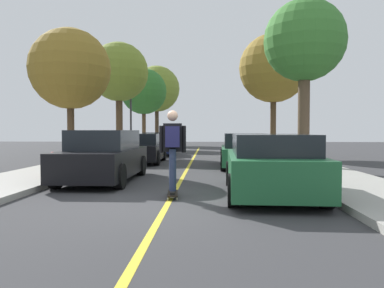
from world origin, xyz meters
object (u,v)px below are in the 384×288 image
fire_hydrant (53,164)px  street_tree_right_nearest (305,42)px  parked_car_right_near (244,151)px  streetlamp (131,101)px  skateboard (173,193)px  street_tree_right_near (274,68)px  street_tree_left_near (119,73)px  street_tree_left_farthest (157,89)px  street_tree_left_far (144,92)px  skateboarder (173,146)px  parked_car_left_far (158,144)px  street_tree_left_nearest (70,69)px  parked_car_left_nearest (104,157)px  parked_car_left_near (142,148)px  parked_car_right_nearest (270,165)px

fire_hydrant → street_tree_right_nearest: bearing=23.8°
parked_car_right_near → streetlamp: bearing=128.0°
skateboard → street_tree_right_near: bearing=71.1°
street_tree_left_near → fire_hydrant: size_ratio=9.09×
street_tree_left_near → parked_car_right_near: bearing=-45.2°
streetlamp → street_tree_left_farthest: bearing=91.6°
street_tree_left_far → skateboarder: 22.05m
streetlamp → parked_car_right_near: bearing=-52.0°
street_tree_left_farthest → skateboarder: street_tree_left_farthest is taller
parked_car_left_far → skateboard: parked_car_left_far is taller
street_tree_left_nearest → street_tree_right_nearest: (8.70, 0.37, 0.99)m
street_tree_left_farthest → fire_hydrant: (0.66, -26.16, -5.07)m
parked_car_left_nearest → street_tree_left_farthest: 26.67m
parked_car_left_near → street_tree_left_near: street_tree_left_near is taller
parked_car_left_nearest → street_tree_left_near: (-2.16, 10.68, 4.07)m
parked_car_left_far → street_tree_left_nearest: bearing=-104.5°
skateboard → skateboarder: skateboarder is taller
street_tree_left_nearest → street_tree_right_near: bearing=38.6°
parked_car_left_far → street_tree_right_nearest: size_ratio=0.72×
parked_car_right_near → fire_hydrant: bearing=-145.1°
street_tree_right_nearest → parked_car_left_far: bearing=129.4°
fire_hydrant → parked_car_right_nearest: bearing=-19.8°
parked_car_left_nearest → street_tree_right_near: size_ratio=0.64×
street_tree_right_nearest → skateboard: size_ratio=7.20×
street_tree_left_nearest → street_tree_left_far: 15.65m
parked_car_left_far → parked_car_right_near: 8.61m
parked_car_left_near → street_tree_left_far: 13.47m
fire_hydrant → streetlamp: bearing=91.2°
street_tree_left_farthest → skateboarder: size_ratio=4.31×
parked_car_right_nearest → street_tree_left_nearest: size_ratio=0.83×
skateboard → parked_car_left_nearest: bearing=131.4°
parked_car_right_near → street_tree_left_far: size_ratio=0.69×
street_tree_left_far → street_tree_left_farthest: size_ratio=0.81×
parked_car_left_near → skateboard: parked_car_left_near is taller
streetlamp → skateboarder: 15.17m
street_tree_left_nearest → streetlamp: size_ratio=0.94×
street_tree_left_nearest → skateboard: size_ratio=5.97×
parked_car_left_nearest → street_tree_left_far: street_tree_left_far is taller
parked_car_left_nearest → street_tree_right_nearest: size_ratio=0.69×
street_tree_right_nearest → street_tree_left_far: bearing=119.7°
parked_car_left_far → fire_hydrant: parked_car_left_far is taller
street_tree_left_near → street_tree_right_nearest: bearing=-39.4°
street_tree_left_far → streetlamp: (0.41, -6.85, -1.27)m
parked_car_left_far → street_tree_left_nearest: size_ratio=0.87×
street_tree_left_near → parked_car_left_far: bearing=20.6°
street_tree_right_nearest → street_tree_right_near: size_ratio=0.93×
streetlamp → skateboard: size_ratio=6.37×
parked_car_left_nearest → skateboarder: 3.41m
parked_car_left_near → parked_car_left_far: (0.00, 5.42, 0.01)m
street_tree_left_farthest → parked_car_right_near: bearing=-73.5°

